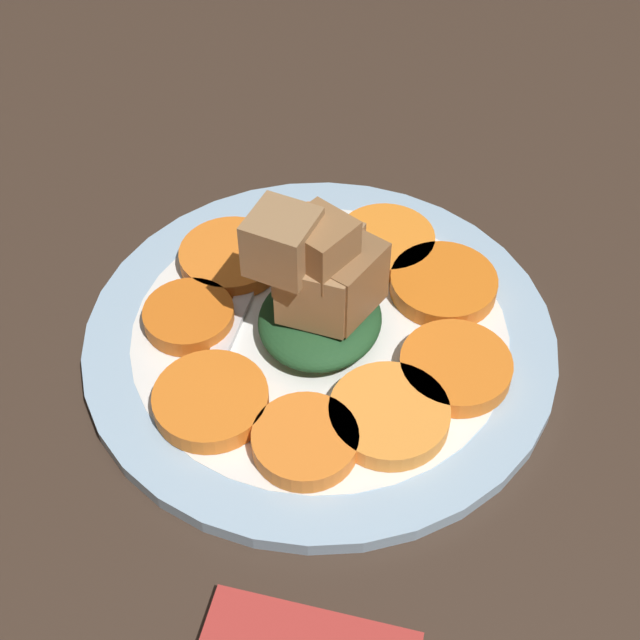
% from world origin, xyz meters
% --- Properties ---
extents(table_slab, '(1.20, 1.20, 0.02)m').
position_xyz_m(table_slab, '(0.00, 0.00, 0.01)').
color(table_slab, '#38281E').
rests_on(table_slab, ground).
extents(plate, '(0.29, 0.29, 0.01)m').
position_xyz_m(plate, '(0.00, 0.00, 0.03)').
color(plate, '#99B7D1').
rests_on(plate, table_slab).
extents(carrot_slice_0, '(0.07, 0.07, 0.01)m').
position_xyz_m(carrot_slice_0, '(-0.05, 0.07, 0.04)').
color(carrot_slice_0, orange).
rests_on(carrot_slice_0, plate).
extents(carrot_slice_1, '(0.07, 0.07, 0.01)m').
position_xyz_m(carrot_slice_1, '(-0.08, 0.03, 0.04)').
color(carrot_slice_1, orange).
rests_on(carrot_slice_1, plate).
extents(carrot_slice_2, '(0.06, 0.06, 0.01)m').
position_xyz_m(carrot_slice_2, '(-0.08, -0.03, 0.04)').
color(carrot_slice_2, '#D76115').
rests_on(carrot_slice_2, plate).
extents(carrot_slice_3, '(0.07, 0.07, 0.01)m').
position_xyz_m(carrot_slice_3, '(-0.04, -0.07, 0.04)').
color(carrot_slice_3, orange).
rests_on(carrot_slice_3, plate).
extents(carrot_slice_4, '(0.06, 0.06, 0.01)m').
position_xyz_m(carrot_slice_4, '(0.01, -0.08, 0.04)').
color(carrot_slice_4, orange).
rests_on(carrot_slice_4, plate).
extents(carrot_slice_5, '(0.07, 0.07, 0.01)m').
position_xyz_m(carrot_slice_5, '(0.07, -0.05, 0.04)').
color(carrot_slice_5, orange).
rests_on(carrot_slice_5, plate).
extents(carrot_slice_6, '(0.06, 0.06, 0.01)m').
position_xyz_m(carrot_slice_6, '(0.09, 0.01, 0.04)').
color(carrot_slice_6, orange).
rests_on(carrot_slice_6, plate).
extents(carrot_slice_7, '(0.07, 0.07, 0.01)m').
position_xyz_m(carrot_slice_7, '(0.06, 0.05, 0.04)').
color(carrot_slice_7, orange).
rests_on(carrot_slice_7, plate).
extents(carrot_slice_8, '(0.07, 0.07, 0.01)m').
position_xyz_m(carrot_slice_8, '(0.01, 0.09, 0.04)').
color(carrot_slice_8, orange).
rests_on(carrot_slice_8, plate).
extents(center_pile, '(0.08, 0.08, 0.09)m').
position_xyz_m(center_pile, '(-0.00, -0.00, 0.07)').
color(center_pile, '#1E4723').
rests_on(center_pile, plate).
extents(fork, '(0.20, 0.02, 0.00)m').
position_xyz_m(fork, '(-0.01, -0.05, 0.03)').
color(fork, silver).
rests_on(fork, plate).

